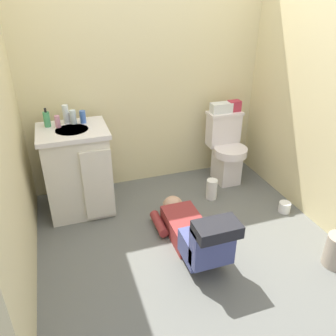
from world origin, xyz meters
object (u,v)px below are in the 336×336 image
(bottle_white, at_px, (66,114))
(bottle_pink, at_px, (57,122))
(vanity_cabinet, at_px, (78,170))
(person_plumber, at_px, (194,232))
(soap_dispenser, at_px, (47,119))
(toiletry_bag, at_px, (234,106))
(faucet, at_px, (70,118))
(bottle_clear, at_px, (73,117))
(toilet, at_px, (226,149))
(bottle_blue, at_px, (83,117))
(toilet_paper_roll, at_px, (284,207))
(paper_towel_roll, at_px, (212,189))
(tissue_box, at_px, (221,108))

(bottle_white, bearing_deg, bottle_pink, -132.58)
(vanity_cabinet, xyz_separation_m, person_plumber, (0.79, -0.89, -0.24))
(soap_dispenser, relative_size, bottle_pink, 1.58)
(vanity_cabinet, bearing_deg, toiletry_bag, 5.83)
(faucet, relative_size, bottle_clear, 0.81)
(toilet, xyz_separation_m, toiletry_bag, (0.10, 0.09, 0.44))
(bottle_white, relative_size, bottle_blue, 1.46)
(vanity_cabinet, bearing_deg, bottle_clear, 77.69)
(bottle_pink, distance_m, toilet_paper_roll, 2.22)
(toilet_paper_roll, bearing_deg, toiletry_bag, 100.21)
(bottle_white, bearing_deg, toilet_paper_roll, -24.58)
(soap_dispenser, bearing_deg, bottle_pink, -30.62)
(soap_dispenser, relative_size, toilet_paper_roll, 1.51)
(toiletry_bag, relative_size, paper_towel_roll, 0.59)
(faucet, xyz_separation_m, bottle_clear, (0.03, -0.02, 0.01))
(bottle_blue, bearing_deg, faucet, 165.94)
(person_plumber, bearing_deg, bottle_white, 127.71)
(person_plumber, xyz_separation_m, bottle_blue, (-0.68, 1.01, 0.70))
(toilet, distance_m, tissue_box, 0.44)
(bottle_clear, xyz_separation_m, paper_towel_roll, (1.23, -0.37, -0.78))
(toiletry_bag, bearing_deg, bottle_clear, -178.52)
(soap_dispenser, height_order, paper_towel_roll, soap_dispenser)
(toilet, height_order, bottle_clear, bottle_clear)
(paper_towel_roll, bearing_deg, toiletry_bag, 45.35)
(vanity_cabinet, xyz_separation_m, bottle_blue, (0.11, 0.12, 0.46))
(toiletry_bag, bearing_deg, bottle_white, -179.79)
(person_plumber, bearing_deg, bottle_blue, 123.82)
(faucet, height_order, bottle_white, bottle_white)
(faucet, distance_m, paper_towel_roll, 1.52)
(soap_dispenser, bearing_deg, bottle_clear, 0.32)
(bottle_blue, xyz_separation_m, toilet_paper_roll, (1.70, -0.80, -0.83))
(bottle_clear, bearing_deg, faucet, 148.92)
(paper_towel_roll, relative_size, toilet_paper_roll, 1.90)
(tissue_box, relative_size, bottle_blue, 1.95)
(soap_dispenser, bearing_deg, toiletry_bag, 1.34)
(faucet, xyz_separation_m, bottle_blue, (0.11, -0.03, 0.01))
(vanity_cabinet, height_order, bottle_blue, bottle_blue)
(bottle_white, bearing_deg, vanity_cabinet, -79.87)
(vanity_cabinet, xyz_separation_m, paper_towel_roll, (1.25, -0.24, -0.31))
(faucet, bearing_deg, bottle_blue, -14.06)
(faucet, xyz_separation_m, tissue_box, (1.51, 0.02, -0.07))
(person_plumber, relative_size, paper_towel_roll, 5.09)
(bottle_clear, distance_m, paper_towel_roll, 1.50)
(paper_towel_roll, height_order, toilet_paper_roll, paper_towel_roll)
(vanity_cabinet, relative_size, bottle_pink, 7.82)
(vanity_cabinet, xyz_separation_m, bottle_white, (-0.03, 0.16, 0.48))
(vanity_cabinet, xyz_separation_m, tissue_box, (1.51, 0.17, 0.38))
(paper_towel_roll, xyz_separation_m, toilet_paper_roll, (0.56, -0.44, -0.05))
(toiletry_bag, distance_m, bottle_pink, 1.77)
(faucet, bearing_deg, paper_towel_roll, -17.09)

